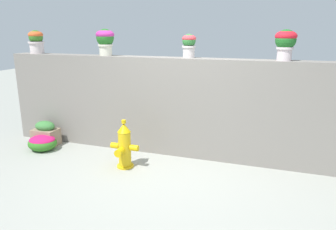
# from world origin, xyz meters

# --- Properties ---
(ground_plane) EXTENTS (24.00, 24.00, 0.00)m
(ground_plane) POSITION_xyz_m (0.00, 0.00, 0.00)
(ground_plane) COLOR #989A90
(stone_wall) EXTENTS (6.46, 0.31, 1.61)m
(stone_wall) POSITION_xyz_m (0.00, 0.98, 0.80)
(stone_wall) COLOR gray
(stone_wall) RESTS_ON ground
(potted_plant_0) EXTENTS (0.29, 0.29, 0.42)m
(potted_plant_0) POSITION_xyz_m (-2.83, 0.99, 1.84)
(potted_plant_0) COLOR silver
(potted_plant_0) RESTS_ON stone_wall
(potted_plant_1) EXTENTS (0.30, 0.30, 0.44)m
(potted_plant_1) POSITION_xyz_m (-1.37, 0.94, 1.88)
(potted_plant_1) COLOR beige
(potted_plant_1) RESTS_ON stone_wall
(potted_plant_2) EXTENTS (0.22, 0.22, 0.36)m
(potted_plant_2) POSITION_xyz_m (0.05, 1.02, 1.82)
(potted_plant_2) COLOR silver
(potted_plant_2) RESTS_ON stone_wall
(potted_plant_3) EXTENTS (0.30, 0.30, 0.43)m
(potted_plant_3) POSITION_xyz_m (1.46, 0.95, 1.88)
(potted_plant_3) COLOR silver
(potted_plant_3) RESTS_ON stone_wall
(fire_hydrant) EXTENTS (0.44, 0.36, 0.74)m
(fire_hydrant) POSITION_xyz_m (-0.70, 0.17, 0.33)
(fire_hydrant) COLOR gold
(fire_hydrant) RESTS_ON ground
(flower_bush_left) EXTENTS (0.50, 0.45, 0.27)m
(flower_bush_left) POSITION_xyz_m (-2.38, 0.36, 0.14)
(flower_bush_left) COLOR #327423
(flower_bush_left) RESTS_ON ground
(planter_box) EXTENTS (0.44, 0.30, 0.45)m
(planter_box) POSITION_xyz_m (-2.48, 0.59, 0.21)
(planter_box) COLOR gray
(planter_box) RESTS_ON ground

